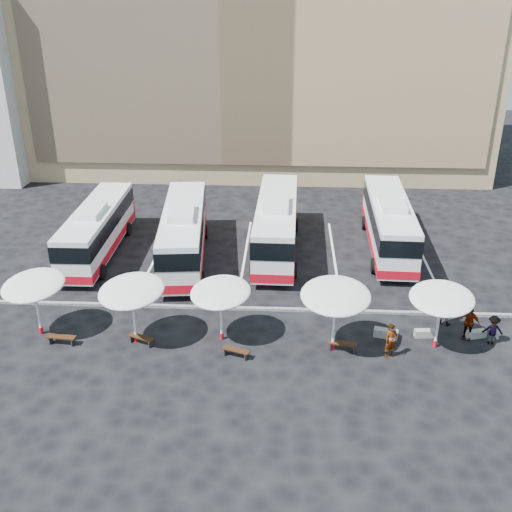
# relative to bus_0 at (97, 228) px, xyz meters

# --- Properties ---
(ground) EXTENTS (120.00, 120.00, 0.00)m
(ground) POSITION_rel_bus_0_xyz_m (9.91, -7.64, -1.85)
(ground) COLOR black
(ground) RESTS_ON ground
(sandstone_building) EXTENTS (42.00, 18.25, 29.60)m
(sandstone_building) POSITION_rel_bus_0_xyz_m (9.91, 24.23, 10.78)
(sandstone_building) COLOR tan
(sandstone_building) RESTS_ON ground
(curb_divider) EXTENTS (34.00, 0.25, 0.15)m
(curb_divider) POSITION_rel_bus_0_xyz_m (9.91, -7.14, -1.77)
(curb_divider) COLOR black
(curb_divider) RESTS_ON ground
(bay_lines) EXTENTS (24.15, 12.00, 0.01)m
(bay_lines) POSITION_rel_bus_0_xyz_m (9.91, 0.36, -1.84)
(bay_lines) COLOR white
(bay_lines) RESTS_ON ground
(bus_0) EXTENTS (2.81, 11.43, 3.62)m
(bus_0) POSITION_rel_bus_0_xyz_m (0.00, 0.00, 0.00)
(bus_0) COLOR white
(bus_0) RESTS_ON ground
(bus_1) EXTENTS (3.81, 12.36, 3.86)m
(bus_1) POSITION_rel_bus_0_xyz_m (5.93, -0.57, 0.12)
(bus_1) COLOR white
(bus_1) RESTS_ON ground
(bus_2) EXTENTS (3.08, 12.47, 3.94)m
(bus_2) POSITION_rel_bus_0_xyz_m (11.98, 1.21, 0.17)
(bus_2) COLOR white
(bus_2) RESTS_ON ground
(bus_3) EXTENTS (3.09, 12.11, 3.82)m
(bus_3) POSITION_rel_bus_0_xyz_m (19.63, 1.94, 0.11)
(bus_3) COLOR white
(bus_3) RESTS_ON ground
(sunshade_0) EXTENTS (4.01, 4.04, 3.34)m
(sunshade_0) POSITION_rel_bus_0_xyz_m (-0.12, -10.23, 1.00)
(sunshade_0) COLOR white
(sunshade_0) RESTS_ON ground
(sunshade_1) EXTENTS (4.28, 4.31, 3.46)m
(sunshade_1) POSITION_rel_bus_0_xyz_m (5.05, -10.72, 1.09)
(sunshade_1) COLOR white
(sunshade_1) RESTS_ON ground
(sunshade_2) EXTENTS (3.98, 4.00, 3.21)m
(sunshade_2) POSITION_rel_bus_0_xyz_m (9.43, -10.25, 0.88)
(sunshade_2) COLOR white
(sunshade_2) RESTS_ON ground
(sunshade_3) EXTENTS (3.63, 3.67, 3.59)m
(sunshade_3) POSITION_rel_bus_0_xyz_m (15.10, -10.90, 1.21)
(sunshade_3) COLOR white
(sunshade_3) RESTS_ON ground
(sunshade_4) EXTENTS (4.03, 4.05, 3.30)m
(sunshade_4) POSITION_rel_bus_0_xyz_m (20.31, -10.40, 0.95)
(sunshade_4) COLOR white
(sunshade_4) RESTS_ON ground
(wood_bench_0) EXTENTS (1.52, 0.53, 0.46)m
(wood_bench_0) POSITION_rel_bus_0_xyz_m (1.32, -11.17, -1.50)
(wood_bench_0) COLOR black
(wood_bench_0) RESTS_ON ground
(wood_bench_1) EXTENTS (1.45, 0.90, 0.43)m
(wood_bench_1) POSITION_rel_bus_0_xyz_m (5.38, -10.95, -1.51)
(wood_bench_1) COLOR black
(wood_bench_1) RESTS_ON ground
(wood_bench_2) EXTENTS (1.44, 0.82, 0.43)m
(wood_bench_2) POSITION_rel_bus_0_xyz_m (10.30, -11.83, -1.52)
(wood_bench_2) COLOR black
(wood_bench_2) RESTS_ON ground
(wood_bench_3) EXTENTS (1.49, 0.58, 0.44)m
(wood_bench_3) POSITION_rel_bus_0_xyz_m (15.57, -10.98, -1.51)
(wood_bench_3) COLOR black
(wood_bench_3) RESTS_ON ground
(conc_bench_0) EXTENTS (1.29, 0.70, 0.46)m
(conc_bench_0) POSITION_rel_bus_0_xyz_m (17.94, -9.63, -1.62)
(conc_bench_0) COLOR gray
(conc_bench_0) RESTS_ON ground
(conc_bench_1) EXTENTS (1.10, 0.45, 0.40)m
(conc_bench_1) POSITION_rel_bus_0_xyz_m (19.99, -9.46, -1.64)
(conc_bench_1) COLOR gray
(conc_bench_1) RESTS_ON ground
(conc_bench_2) EXTENTS (1.14, 0.64, 0.41)m
(conc_bench_2) POSITION_rel_bus_0_xyz_m (22.61, -9.40, -1.64)
(conc_bench_2) COLOR gray
(conc_bench_2) RESTS_ON ground
(passenger_0) EXTENTS (0.79, 0.68, 1.83)m
(passenger_0) POSITION_rel_bus_0_xyz_m (17.87, -11.40, -0.93)
(passenger_0) COLOR black
(passenger_0) RESTS_ON ground
(passenger_1) EXTENTS (1.06, 0.99, 1.73)m
(passenger_1) POSITION_rel_bus_0_xyz_m (21.26, -8.06, -0.98)
(passenger_1) COLOR black
(passenger_1) RESTS_ON ground
(passenger_2) EXTENTS (1.20, 0.91, 1.90)m
(passenger_2) POSITION_rel_bus_0_xyz_m (22.11, -9.51, -0.90)
(passenger_2) COLOR black
(passenger_2) RESTS_ON ground
(passenger_3) EXTENTS (1.10, 0.71, 1.60)m
(passenger_3) POSITION_rel_bus_0_xyz_m (23.25, -9.91, -1.05)
(passenger_3) COLOR black
(passenger_3) RESTS_ON ground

